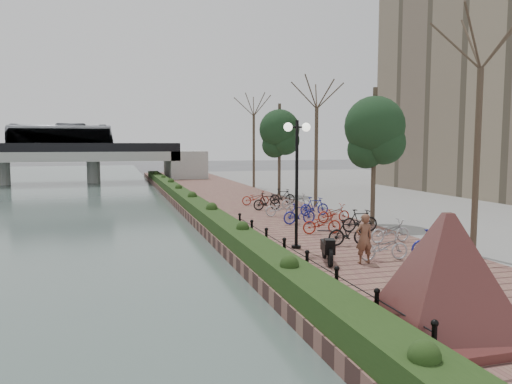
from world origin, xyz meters
name	(u,v)px	position (x,y,z in m)	size (l,w,h in m)	color
ground	(272,308)	(0.00, 0.00, 0.00)	(220.00, 220.00, 0.00)	#59595B
promenade	(247,210)	(4.00, 17.50, 0.25)	(8.00, 75.00, 0.50)	brown
inland_pavement	(463,201)	(20.00, 17.50, 0.25)	(24.00, 75.00, 0.50)	gray
hedge	(186,198)	(0.60, 20.00, 0.80)	(1.10, 56.00, 0.60)	#1C3413
chain_fence	(295,257)	(1.40, 2.00, 0.85)	(0.10, 14.10, 0.70)	black
granite_monument	(446,273)	(2.47, -3.86, 1.76)	(4.70, 4.70, 2.49)	#46221E
lamppost	(297,156)	(2.50, 4.79, 3.91)	(1.02, 0.32, 4.71)	black
motorcycle	(327,248)	(2.69, 2.43, 0.99)	(0.49, 1.55, 0.97)	black
pedestrian	(364,239)	(3.77, 1.99, 1.31)	(0.59, 0.39, 1.62)	brown
bicycle_parking	(317,214)	(5.49, 9.89, 0.97)	(2.40, 17.32, 1.00)	#AAABAF
street_trees	(340,156)	(8.00, 12.68, 3.69)	(3.20, 37.12, 6.80)	#382A21
bridge	(15,153)	(-13.79, 45.00, 3.37)	(36.00, 10.77, 6.50)	#A1A09C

